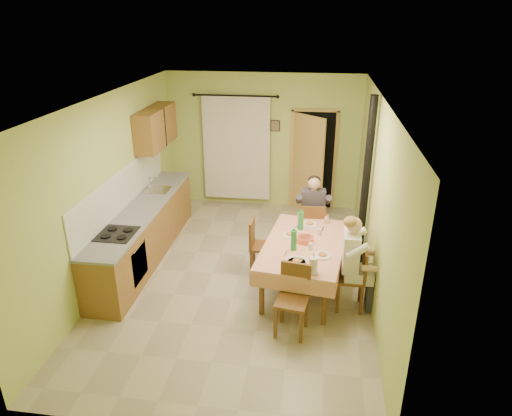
# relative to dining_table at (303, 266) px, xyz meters

# --- Properties ---
(floor) EXTENTS (4.00, 6.00, 0.01)m
(floor) POSITION_rel_dining_table_xyz_m (-1.01, 0.21, -0.38)
(floor) COLOR tan
(floor) RESTS_ON ground
(room_shell) EXTENTS (4.04, 6.04, 2.82)m
(room_shell) POSITION_rel_dining_table_xyz_m (-1.01, 0.21, 1.44)
(room_shell) COLOR #BDD06B
(room_shell) RESTS_ON ground
(kitchen_run) EXTENTS (0.64, 3.64, 1.56)m
(kitchen_run) POSITION_rel_dining_table_xyz_m (-2.72, 0.60, 0.10)
(kitchen_run) COLOR brown
(kitchen_run) RESTS_ON ground
(upper_cabinets) EXTENTS (0.35, 1.40, 0.70)m
(upper_cabinets) POSITION_rel_dining_table_xyz_m (-2.83, 1.91, 1.57)
(upper_cabinets) COLOR brown
(upper_cabinets) RESTS_ON room_shell
(curtain) EXTENTS (1.70, 0.07, 2.22)m
(curtain) POSITION_rel_dining_table_xyz_m (-1.56, 3.10, 0.88)
(curtain) COLOR black
(curtain) RESTS_ON ground
(doorway) EXTENTS (0.96, 0.59, 2.15)m
(doorway) POSITION_rel_dining_table_xyz_m (-0.01, 3.05, 0.67)
(doorway) COLOR black
(doorway) RESTS_ON ground
(dining_table) EXTENTS (1.38, 2.04, 0.76)m
(dining_table) POSITION_rel_dining_table_xyz_m (0.00, 0.00, 0.00)
(dining_table) COLOR #E89C7A
(dining_table) RESTS_ON ground
(tableware) EXTENTS (0.75, 1.64, 0.33)m
(tableware) POSITION_rel_dining_table_xyz_m (-0.00, -0.11, 0.45)
(tableware) COLOR white
(tableware) RESTS_ON dining_table
(chair_far) EXTENTS (0.43, 0.43, 0.97)m
(chair_far) POSITION_rel_dining_table_xyz_m (0.10, 1.07, -0.09)
(chair_far) COLOR brown
(chair_far) RESTS_ON ground
(chair_near) EXTENTS (0.46, 0.46, 0.95)m
(chair_near) POSITION_rel_dining_table_xyz_m (-0.10, -1.08, -0.09)
(chair_near) COLOR brown
(chair_near) RESTS_ON ground
(chair_right) EXTENTS (0.39, 0.39, 0.94)m
(chair_right) POSITION_rel_dining_table_xyz_m (0.69, -0.42, -0.09)
(chair_right) COLOR brown
(chair_right) RESTS_ON ground
(chair_left) EXTENTS (0.38, 0.38, 0.93)m
(chair_left) POSITION_rel_dining_table_xyz_m (-0.68, 0.33, -0.09)
(chair_left) COLOR brown
(chair_left) RESTS_ON ground
(man_far) EXTENTS (0.60, 0.47, 1.39)m
(man_far) POSITION_rel_dining_table_xyz_m (0.10, 1.08, 0.50)
(man_far) COLOR #38333D
(man_far) RESTS_ON chair_far
(man_right) EXTENTS (0.47, 0.58, 1.39)m
(man_right) POSITION_rel_dining_table_xyz_m (0.67, -0.42, 0.50)
(man_right) COLOR silver
(man_right) RESTS_ON chair_right
(stove_flue) EXTENTS (0.24, 0.24, 2.80)m
(stove_flue) POSITION_rel_dining_table_xyz_m (0.89, 0.81, 0.65)
(stove_flue) COLOR black
(stove_flue) RESTS_ON ground
(picture_back) EXTENTS (0.19, 0.03, 0.23)m
(picture_back) POSITION_rel_dining_table_xyz_m (-0.76, 3.18, 1.37)
(picture_back) COLOR black
(picture_back) RESTS_ON room_shell
(picture_right) EXTENTS (0.03, 0.31, 0.21)m
(picture_right) POSITION_rel_dining_table_xyz_m (0.96, 1.41, 1.47)
(picture_right) COLOR brown
(picture_right) RESTS_ON room_shell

